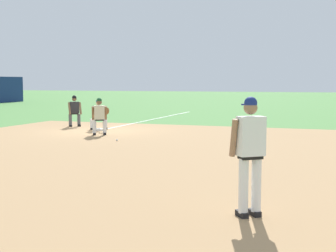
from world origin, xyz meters
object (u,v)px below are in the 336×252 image
Objects in this scene: first_baseman at (99,113)px; baserunner at (99,115)px; baseball at (117,140)px; umpire at (74,110)px; first_base_bag at (99,130)px; pitcher at (250,149)px.

first_baseman is 2.05m from baserunner.
baserunner is (1.49, 1.47, 0.76)m from baseball.
umpire is at bearing 62.68° from first_baseman.
umpire is at bearing 57.23° from first_base_bag.
baseball is 0.06× the size of first_baseman.
first_base_bag is at bearing 37.27° from baseball.
pitcher is 1.27× the size of baserunner.
first_base_bag is 2.44m from umpire.
umpire is (11.92, 10.19, -0.27)m from pitcher.
pitcher is at bearing -142.33° from first_base_bag.
first_base_bag is at bearing 37.67° from pitcher.
baserunner is (-1.47, -0.78, 0.75)m from first_base_bag.
pitcher is 1.27× the size of umpire.
baseball is 2.23m from baserunner.
first_baseman is at bearing 36.38° from baseball.
baseball is 0.05× the size of baserunner.
baseball is 0.04× the size of pitcher.
baserunner is (-1.81, -0.96, 0.06)m from first_baseman.
umpire is (1.26, 1.96, 0.75)m from first_base_bag.
baseball is 9.80m from pitcher.
baserunner is 1.00× the size of umpire.
baserunner is at bearing -151.94° from first_base_bag.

